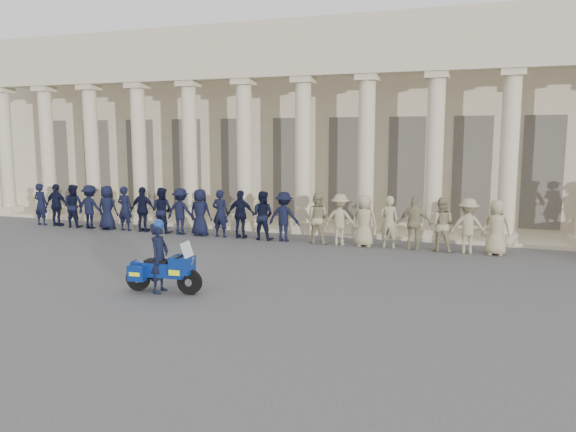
% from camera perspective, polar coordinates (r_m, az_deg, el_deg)
% --- Properties ---
extents(ground, '(90.00, 90.00, 0.00)m').
position_cam_1_polar(ground, '(15.45, -3.26, -6.69)').
color(ground, '#49494C').
rests_on(ground, ground).
extents(building, '(40.00, 12.50, 9.00)m').
position_cam_1_polar(building, '(29.09, 8.22, 9.16)').
color(building, '#C2B391').
rests_on(building, ground).
extents(officer_rank, '(19.89, 0.71, 1.88)m').
position_cam_1_polar(officer_rank, '(21.82, -4.72, 0.16)').
color(officer_rank, black).
rests_on(officer_rank, ground).
extents(motorcycle, '(2.09, 0.87, 1.34)m').
position_cam_1_polar(motorcycle, '(14.62, -12.49, -5.39)').
color(motorcycle, black).
rests_on(motorcycle, ground).
extents(rider, '(0.48, 0.69, 1.88)m').
position_cam_1_polar(rider, '(14.59, -12.94, -4.00)').
color(rider, black).
rests_on(rider, ground).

